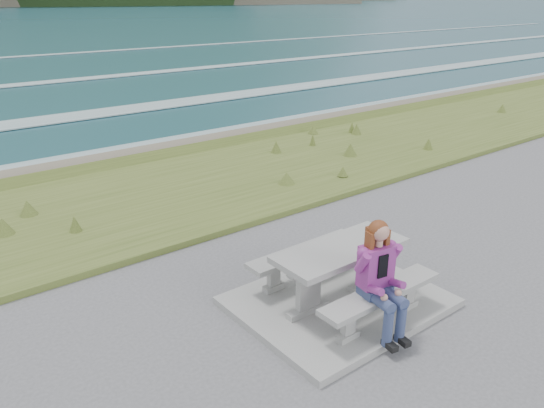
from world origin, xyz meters
name	(u,v)px	position (x,y,z in m)	size (l,w,h in m)	color
concrete_slab	(338,302)	(0.00, 0.00, 0.05)	(2.60, 2.10, 0.10)	gray
picnic_table	(340,259)	(0.00, 0.00, 0.68)	(1.80, 0.75, 0.75)	gray
bench_landward	(381,298)	(0.00, -0.70, 0.45)	(1.80, 0.35, 0.45)	gray
bench_seaward	(304,256)	(0.00, 0.70, 0.45)	(1.80, 0.35, 0.45)	gray
grass_verge	(164,198)	(0.00, 5.00, 0.00)	(160.00, 4.50, 0.22)	#445620
shore_drop	(108,164)	(0.00, 7.90, 0.00)	(160.00, 0.80, 2.20)	brown
seated_woman	(382,295)	(-0.14, -0.83, 0.61)	(0.48, 0.73, 1.39)	navy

